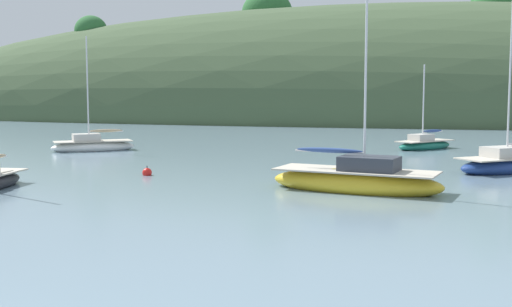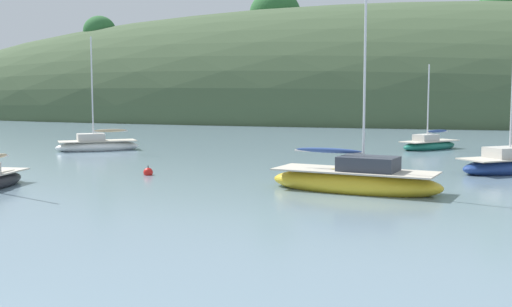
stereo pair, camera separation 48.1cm
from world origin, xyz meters
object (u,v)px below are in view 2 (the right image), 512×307
sailboat_grey_yawl (356,180)px  mooring_buoy_outer (148,172)px  sailboat_red_portside (97,145)px  sailboat_cream_ketch (429,145)px

sailboat_grey_yawl → mooring_buoy_outer: sailboat_grey_yawl is taller
sailboat_red_portside → sailboat_cream_ketch: 21.84m
sailboat_cream_ketch → mooring_buoy_outer: bearing=-126.2°
sailboat_red_portside → mooring_buoy_outer: sailboat_red_portside is taller
sailboat_red_portside → mooring_buoy_outer: (8.43, -10.21, -0.23)m
sailboat_red_portside → sailboat_grey_yawl: size_ratio=0.79×
sailboat_red_portside → mooring_buoy_outer: bearing=-50.5°
sailboat_grey_yawl → sailboat_cream_ketch: 19.22m
sailboat_red_portside → sailboat_grey_yawl: (18.25, -12.36, 0.07)m
sailboat_red_portside → sailboat_cream_ketch: sailboat_red_portside is taller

